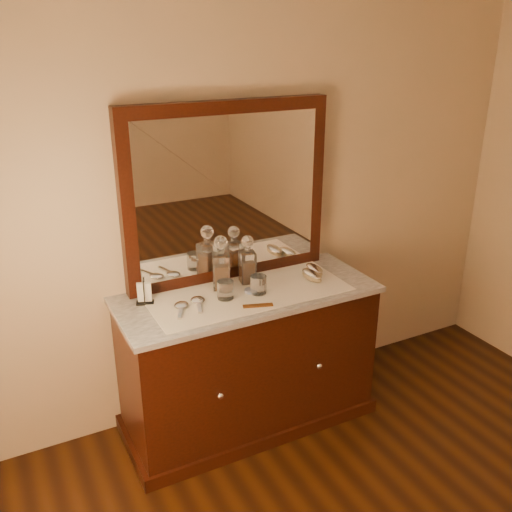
% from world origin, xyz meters
% --- Properties ---
extents(dresser_cabinet, '(1.40, 0.55, 0.82)m').
position_xyz_m(dresser_cabinet, '(0.00, 1.96, 0.41)').
color(dresser_cabinet, black).
rests_on(dresser_cabinet, floor).
extents(dresser_plinth, '(1.46, 0.59, 0.08)m').
position_xyz_m(dresser_plinth, '(0.00, 1.96, 0.04)').
color(dresser_plinth, black).
rests_on(dresser_plinth, floor).
extents(knob_left, '(0.04, 0.04, 0.04)m').
position_xyz_m(knob_left, '(-0.30, 1.67, 0.45)').
color(knob_left, silver).
rests_on(knob_left, dresser_cabinet).
extents(knob_right, '(0.04, 0.04, 0.04)m').
position_xyz_m(knob_right, '(0.30, 1.67, 0.45)').
color(knob_right, silver).
rests_on(knob_right, dresser_cabinet).
extents(marble_top, '(1.44, 0.59, 0.03)m').
position_xyz_m(marble_top, '(0.00, 1.96, 0.83)').
color(marble_top, silver).
rests_on(marble_top, dresser_cabinet).
extents(mirror_frame, '(1.20, 0.08, 1.00)m').
position_xyz_m(mirror_frame, '(0.00, 2.20, 1.35)').
color(mirror_frame, black).
rests_on(mirror_frame, marble_top).
extents(mirror_glass, '(1.06, 0.01, 0.86)m').
position_xyz_m(mirror_glass, '(0.00, 2.17, 1.35)').
color(mirror_glass, white).
rests_on(mirror_glass, marble_top).
extents(lace_runner, '(1.10, 0.45, 0.00)m').
position_xyz_m(lace_runner, '(0.00, 1.94, 0.85)').
color(lace_runner, white).
rests_on(lace_runner, marble_top).
extents(pin_dish, '(0.10, 0.10, 0.01)m').
position_xyz_m(pin_dish, '(0.01, 1.94, 0.86)').
color(pin_dish, silver).
rests_on(pin_dish, lace_runner).
extents(comb, '(0.16, 0.08, 0.01)m').
position_xyz_m(comb, '(-0.03, 1.77, 0.86)').
color(comb, brown).
rests_on(comb, lace_runner).
extents(napkin_rack, '(0.10, 0.08, 0.14)m').
position_xyz_m(napkin_rack, '(-0.54, 2.08, 0.91)').
color(napkin_rack, black).
rests_on(napkin_rack, marble_top).
extents(decanter_left, '(0.12, 0.12, 0.31)m').
position_xyz_m(decanter_left, '(-0.11, 2.06, 0.97)').
color(decanter_left, '#9A4C16').
rests_on(decanter_left, lace_runner).
extents(decanter_right, '(0.10, 0.10, 0.28)m').
position_xyz_m(decanter_right, '(0.06, 2.07, 0.96)').
color(decanter_right, '#9A4C16').
rests_on(decanter_right, lace_runner).
extents(brush_near, '(0.08, 0.17, 0.05)m').
position_xyz_m(brush_near, '(0.40, 1.94, 0.88)').
color(brush_near, tan).
rests_on(brush_near, lace_runner).
extents(brush_far, '(0.07, 0.16, 0.04)m').
position_xyz_m(brush_far, '(0.46, 2.00, 0.88)').
color(brush_far, tan).
rests_on(brush_far, lace_runner).
extents(hand_mirror_outer, '(0.12, 0.20, 0.02)m').
position_xyz_m(hand_mirror_outer, '(-0.39, 1.94, 0.86)').
color(hand_mirror_outer, silver).
rests_on(hand_mirror_outer, lace_runner).
extents(hand_mirror_inner, '(0.10, 0.20, 0.02)m').
position_xyz_m(hand_mirror_inner, '(-0.29, 1.95, 0.86)').
color(hand_mirror_inner, silver).
rests_on(hand_mirror_inner, lace_runner).
extents(tumblers, '(0.28, 0.11, 0.10)m').
position_xyz_m(tumblers, '(-0.05, 1.92, 0.90)').
color(tumblers, white).
rests_on(tumblers, lace_runner).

